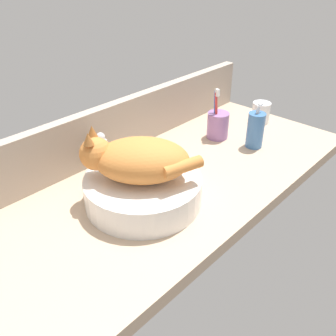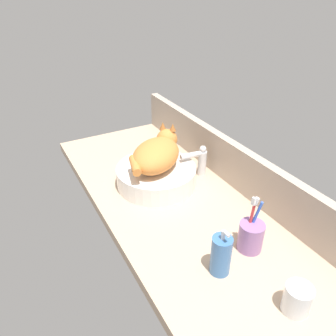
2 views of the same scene
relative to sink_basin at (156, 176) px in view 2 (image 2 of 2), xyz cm
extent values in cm
cube|color=tan|center=(11.17, 1.66, -5.96)|extent=(135.84, 55.75, 4.00)
cube|color=#AD9E8E|center=(11.17, 27.73, 4.87)|extent=(135.84, 3.60, 17.66)
cylinder|color=white|center=(0.00, 0.00, 0.00)|extent=(32.02, 32.02, 7.92)
ellipsoid|color=orange|center=(0.00, 0.00, 9.46)|extent=(29.12, 30.07, 11.00)
sphere|color=orange|center=(-7.66, 9.07, 10.96)|extent=(8.80, 8.80, 8.80)
cone|color=#A4632D|center=(-9.99, 8.42, 16.36)|extent=(2.80, 2.80, 3.20)
cone|color=#A4632D|center=(-6.63, 11.26, 16.36)|extent=(2.80, 2.80, 3.20)
cylinder|color=orange|center=(3.93, -10.59, 9.96)|extent=(11.45, 6.01, 3.20)
cylinder|color=silver|center=(2.44, 20.51, 1.54)|extent=(3.60, 3.60, 11.00)
cylinder|color=silver|center=(1.85, 15.54, 6.44)|extent=(3.37, 10.19, 2.20)
sphere|color=silver|center=(2.44, 20.51, 8.24)|extent=(2.80, 2.80, 2.80)
cylinder|color=#3F72B2|center=(49.39, -4.70, 2.27)|extent=(5.91, 5.91, 12.46)
cylinder|color=silver|center=(49.39, -4.70, 9.89)|extent=(1.20, 1.20, 2.80)
cylinder|color=silver|center=(50.59, -4.70, 11.29)|extent=(2.20, 1.00, 1.00)
cylinder|color=#996BA8|center=(46.41, 9.04, 0.82)|extent=(7.81, 7.81, 9.56)
cylinder|color=blue|center=(45.46, 9.86, 4.94)|extent=(3.13, 3.51, 16.91)
cube|color=white|center=(45.46, 9.86, 13.44)|extent=(1.52, 1.16, 2.63)
cylinder|color=#D13838|center=(45.14, 9.10, 4.94)|extent=(0.98, 2.44, 17.02)
cube|color=white|center=(45.14, 9.10, 13.44)|extent=(1.21, 1.01, 2.47)
cylinder|color=white|center=(69.09, 4.57, 0.11)|extent=(7.05, 7.05, 8.15)
cylinder|color=silver|center=(69.09, 4.57, -1.65)|extent=(6.20, 6.20, 4.63)
camera|label=1|loc=(-57.13, -62.33, 58.23)|focal=40.00mm
camera|label=2|loc=(100.43, -49.77, 70.75)|focal=35.00mm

